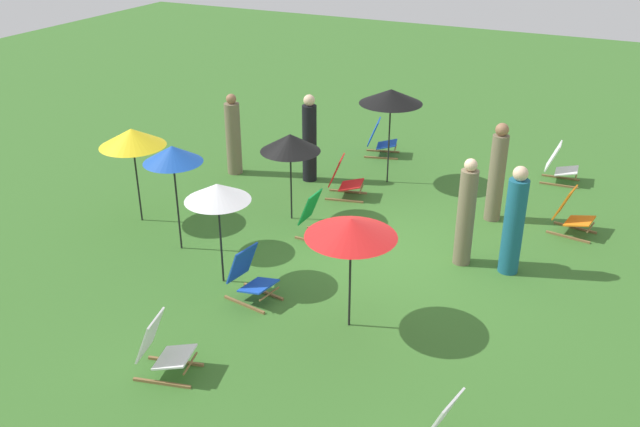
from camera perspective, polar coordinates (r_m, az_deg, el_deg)
ground_plane at (r=11.61m, az=5.35°, el=-3.35°), size 40.00×40.00×0.00m
deckchair_0 at (r=8.98m, az=-12.87°, el=-10.82°), size 0.64×0.85×0.83m
deckchair_3 at (r=12.86m, az=20.03°, el=-0.01°), size 0.58×0.82×0.83m
deckchair_4 at (r=10.26m, az=-5.78°, el=-5.20°), size 0.60×0.83×0.83m
deckchair_5 at (r=15.01m, az=19.14°, el=3.79°), size 0.52×0.79×0.83m
deckchair_6 at (r=15.68m, az=4.98°, el=6.08°), size 0.66×0.86×0.83m
deckchair_7 at (r=13.50m, az=1.96°, el=2.83°), size 0.64×0.85×0.83m
deckchair_8 at (r=11.93m, az=-0.21°, el=-0.38°), size 0.50×0.77×0.83m
umbrella_0 at (r=10.22m, az=-8.46°, el=1.73°), size 0.99×0.99×1.65m
umbrella_1 at (r=12.20m, az=-2.47°, el=5.85°), size 1.08×1.08×1.64m
umbrella_2 at (r=11.28m, az=-12.07°, el=4.78°), size 0.96×0.96×1.84m
umbrella_3 at (r=13.77m, az=5.87°, el=9.57°), size 1.26×1.26×1.96m
umbrella_4 at (r=12.51m, az=-15.25°, el=6.06°), size 1.16×1.16×1.76m
umbrella_5 at (r=9.05m, az=2.58°, el=-1.19°), size 1.24×1.24×1.66m
person_0 at (r=11.09m, az=15.69°, el=-0.76°), size 0.43×0.43×1.80m
person_1 at (r=14.61m, az=-7.16°, el=6.32°), size 0.44×0.44×1.72m
person_2 at (r=14.11m, az=-0.88°, el=6.08°), size 0.34×0.34×1.82m
person_3 at (r=12.77m, az=14.37°, el=3.16°), size 0.33×0.33×1.84m
person_4 at (r=11.16m, az=11.93°, el=-0.10°), size 0.38×0.38×1.81m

